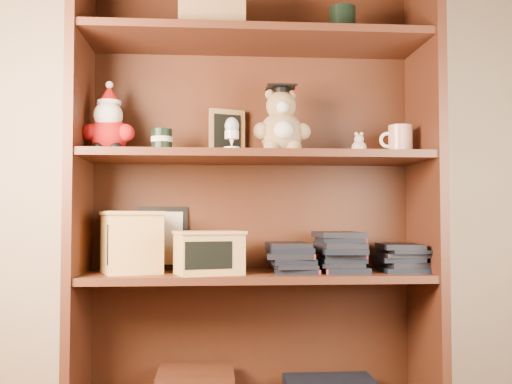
{
  "coord_description": "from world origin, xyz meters",
  "views": [
    {
      "loc": [
        -0.01,
        -0.71,
        0.73
      ],
      "look_at": [
        0.14,
        1.3,
        0.82
      ],
      "focal_mm": 42.0,
      "sensor_mm": 36.0,
      "label": 1
    }
  ],
  "objects_px": {
    "teacher_mug": "(400,140)",
    "treats_box": "(131,242)",
    "grad_teddy_bear": "(281,127)",
    "bookcase": "(254,205)"
  },
  "relations": [
    {
      "from": "grad_teddy_bear",
      "to": "teacher_mug",
      "type": "bearing_deg",
      "value": 1.0
    },
    {
      "from": "bookcase",
      "to": "teacher_mug",
      "type": "distance_m",
      "value": 0.55
    },
    {
      "from": "teacher_mug",
      "to": "bookcase",
      "type": "bearing_deg",
      "value": 174.22
    },
    {
      "from": "teacher_mug",
      "to": "treats_box",
      "type": "relative_size",
      "value": 0.49
    },
    {
      "from": "teacher_mug",
      "to": "treats_box",
      "type": "height_order",
      "value": "teacher_mug"
    },
    {
      "from": "bookcase",
      "to": "grad_teddy_bear",
      "type": "relative_size",
      "value": 6.71
    },
    {
      "from": "teacher_mug",
      "to": "treats_box",
      "type": "xyz_separation_m",
      "value": [
        -0.91,
        -0.0,
        -0.35
      ]
    },
    {
      "from": "grad_teddy_bear",
      "to": "treats_box",
      "type": "xyz_separation_m",
      "value": [
        -0.5,
        0.01,
        -0.39
      ]
    },
    {
      "from": "grad_teddy_bear",
      "to": "teacher_mug",
      "type": "distance_m",
      "value": 0.41
    },
    {
      "from": "grad_teddy_bear",
      "to": "treats_box",
      "type": "relative_size",
      "value": 1.01
    }
  ]
}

